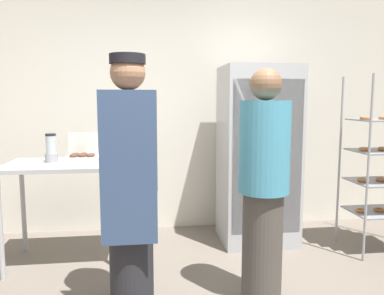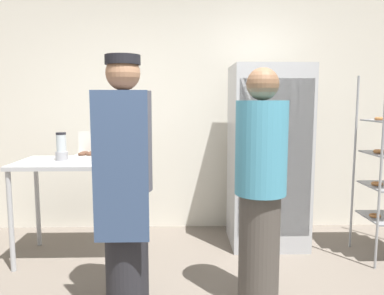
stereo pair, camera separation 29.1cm
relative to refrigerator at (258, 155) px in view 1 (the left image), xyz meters
The scene contains 8 objects.
back_wall 1.09m from the refrigerator, 142.48° to the left, with size 6.40×0.12×2.80m, color silver.
refrigerator is the anchor object (origin of this frame).
baking_rack 1.19m from the refrigerator, 18.86° to the right, with size 0.62×0.52×1.71m.
prep_counter 1.86m from the refrigerator, behind, with size 1.08×0.67×0.92m.
donut_box 1.73m from the refrigerator, behind, with size 0.30×0.22×0.26m.
blender_pitcher 2.01m from the refrigerator, behind, with size 0.11×0.11×0.26m.
person_baker 1.74m from the refrigerator, 136.51° to the right, with size 0.37×0.39×1.77m.
person_customer 1.23m from the refrigerator, 105.20° to the right, with size 0.36×0.36×1.69m.
Camera 1 is at (-0.39, -2.04, 1.46)m, focal length 35.00 mm.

